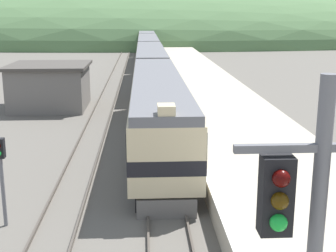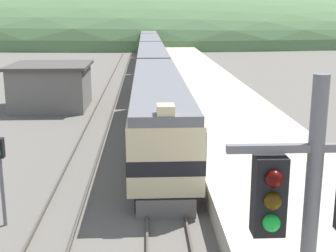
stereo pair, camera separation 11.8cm
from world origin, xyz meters
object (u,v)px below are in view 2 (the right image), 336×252
(carriage_second, at_px, (152,66))
(signal_post_siding, at_px, (0,162))
(express_train_lead_car, at_px, (158,108))
(carriage_fourth, at_px, (149,40))
(carriage_third, at_px, (150,49))

(carriage_second, height_order, signal_post_siding, carriage_second)
(carriage_second, distance_m, signal_post_siding, 32.57)
(express_train_lead_car, xyz_separation_m, carriage_fourth, (0.00, 64.06, -0.01))
(carriage_third, height_order, signal_post_siding, carriage_third)
(express_train_lead_car, xyz_separation_m, carriage_third, (0.00, 42.86, -0.01))
(carriage_third, height_order, carriage_fourth, same)
(carriage_second, bearing_deg, signal_post_siding, -100.41)
(carriage_fourth, bearing_deg, signal_post_siding, -94.52)
(express_train_lead_car, distance_m, carriage_third, 42.86)
(carriage_second, bearing_deg, carriage_third, 90.00)
(carriage_fourth, xyz_separation_m, signal_post_siding, (-5.89, -74.43, 0.27))
(carriage_third, bearing_deg, carriage_fourth, 90.00)
(carriage_third, bearing_deg, express_train_lead_car, -90.00)
(carriage_second, height_order, carriage_fourth, same)
(carriage_third, relative_size, signal_post_siding, 6.07)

